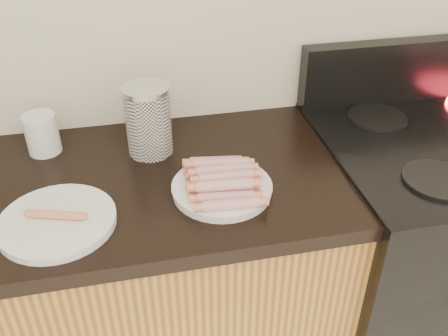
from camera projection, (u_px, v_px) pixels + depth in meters
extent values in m
cube|color=black|center=(423.00, 257.00, 1.69)|extent=(0.76, 0.65, 0.90)
cube|color=black|center=(415.00, 69.00, 1.60)|extent=(0.76, 0.06, 0.20)
cylinder|color=black|center=(439.00, 180.00, 1.26)|extent=(0.18, 0.18, 0.01)
cylinder|color=black|center=(377.00, 117.00, 1.53)|extent=(0.18, 0.18, 0.01)
cylinder|color=silver|center=(222.00, 189.00, 1.24)|extent=(0.28, 0.28, 0.02)
cylinder|color=white|center=(57.00, 221.00, 1.13)|extent=(0.35, 0.35, 0.02)
cylinder|color=maroon|center=(230.00, 205.00, 1.15)|extent=(0.14, 0.04, 0.03)
cylinder|color=maroon|center=(227.00, 197.00, 1.17)|extent=(0.14, 0.04, 0.03)
cylinder|color=maroon|center=(225.00, 189.00, 1.20)|extent=(0.14, 0.04, 0.03)
cylinder|color=maroon|center=(222.00, 182.00, 1.22)|extent=(0.14, 0.04, 0.03)
cylinder|color=maroon|center=(219.00, 175.00, 1.25)|extent=(0.14, 0.04, 0.03)
cylinder|color=maroon|center=(217.00, 168.00, 1.27)|extent=(0.14, 0.04, 0.03)
cylinder|color=maroon|center=(215.00, 162.00, 1.30)|extent=(0.14, 0.04, 0.03)
cylinder|color=maroon|center=(226.00, 185.00, 1.17)|extent=(0.14, 0.04, 0.03)
cylinder|color=maroon|center=(223.00, 177.00, 1.20)|extent=(0.14, 0.04, 0.03)
cylinder|color=maroon|center=(221.00, 170.00, 1.22)|extent=(0.14, 0.04, 0.03)
cylinder|color=maroon|center=(218.00, 164.00, 1.25)|extent=(0.14, 0.04, 0.03)
cylinder|color=#B07347|center=(56.00, 215.00, 1.12)|extent=(0.13, 0.06, 0.02)
cylinder|color=silver|center=(149.00, 122.00, 1.35)|extent=(0.12, 0.12, 0.18)
cylinder|color=silver|center=(145.00, 89.00, 1.29)|extent=(0.13, 0.13, 0.01)
cylinder|color=white|center=(42.00, 134.00, 1.37)|extent=(0.10, 0.10, 0.11)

